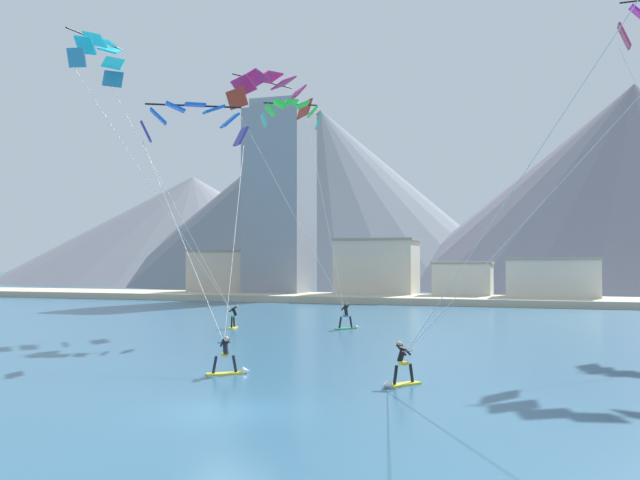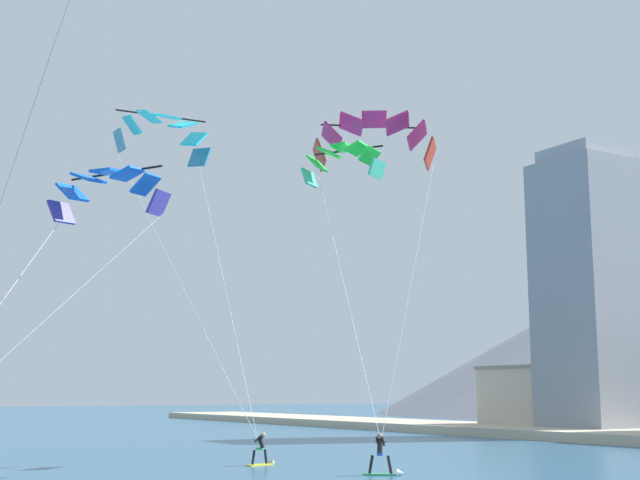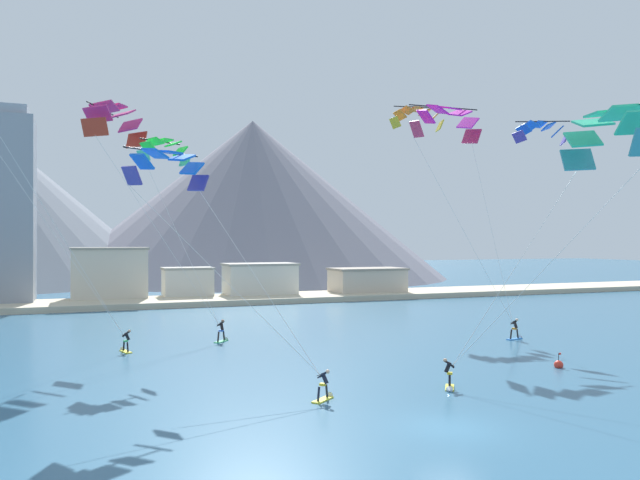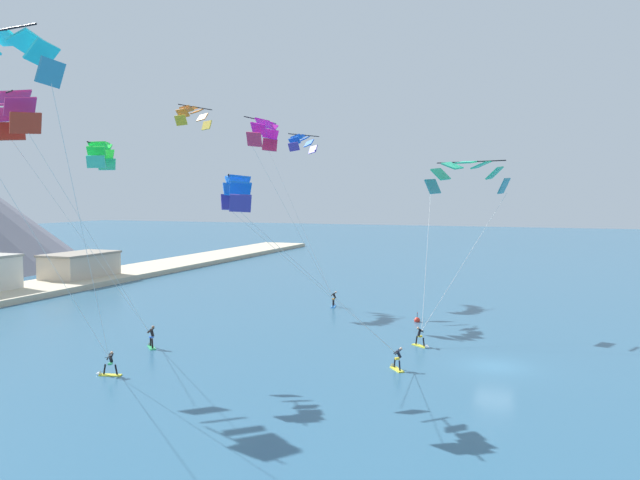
% 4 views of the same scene
% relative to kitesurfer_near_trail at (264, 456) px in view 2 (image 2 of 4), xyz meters
% --- Properties ---
extents(kitesurfer_near_trail, '(0.83, 1.78, 1.63)m').
position_rel_kitesurfer_near_trail_xyz_m(kitesurfer_near_trail, '(0.00, 0.00, 0.00)').
color(kitesurfer_near_trail, yellow).
rests_on(kitesurfer_near_trail, ground).
extents(kitesurfer_far_right, '(1.50, 1.52, 1.82)m').
position_rel_kitesurfer_near_trail_xyz_m(kitesurfer_far_right, '(7.35, 1.87, 0.12)').
color(kitesurfer_far_right, '#33B266').
rests_on(kitesurfer_far_right, ground).
extents(parafoil_kite_near_trail, '(10.61, 6.27, 18.53)m').
position_rel_kitesurfer_near_trail_xyz_m(parafoil_kite_near_trail, '(-9.21, -1.93, 18.10)').
color(parafoil_kite_near_trail, teal).
extents(parafoil_kite_mid_center, '(8.81, 10.86, 11.84)m').
position_rel_kitesurfer_near_trail_xyz_m(parafoil_kite_mid_center, '(1.82, -8.78, 11.71)').
color(parafoil_kite_mid_center, '#3B3599').
extents(parafoil_kite_far_right, '(9.98, 8.42, 17.37)m').
position_rel_kitesurfer_near_trail_xyz_m(parafoil_kite_far_right, '(-0.32, 6.93, 17.03)').
color(parafoil_kite_far_right, '#B62F1D').
extents(parafoil_kite_distant_mid_solo, '(4.23, 3.06, 1.87)m').
position_rel_kitesurfer_near_trail_xyz_m(parafoil_kite_distant_mid_solo, '(3.04, 2.65, 14.38)').
color(parafoil_kite_distant_mid_solo, '#3CC9A0').
extents(shore_building_quay_west, '(9.01, 4.16, 5.75)m').
position_rel_kitesurfer_near_trail_xyz_m(shore_building_quay_west, '(-18.13, 35.46, 2.44)').
color(shore_building_quay_west, beige).
rests_on(shore_building_quay_west, ground).
extents(highrise_tower, '(7.00, 7.00, 23.56)m').
position_rel_kitesurfer_near_trail_xyz_m(highrise_tower, '(-11.32, 36.17, 11.13)').
color(highrise_tower, gray).
rests_on(highrise_tower, ground).
extents(mountain_peak_east_shoulder, '(83.17, 83.17, 23.12)m').
position_rel_kitesurfer_near_trail_xyz_m(mountain_peak_east_shoulder, '(-57.14, 97.90, 11.11)').
color(mountain_peak_east_shoulder, gray).
rests_on(mountain_peak_east_shoulder, ground).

